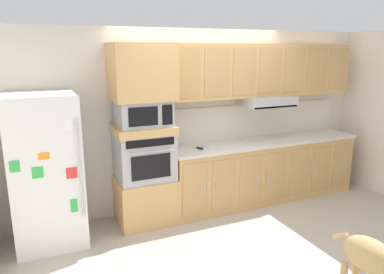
{
  "coord_description": "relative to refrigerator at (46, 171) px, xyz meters",
  "views": [
    {
      "loc": [
        -2.14,
        -3.54,
        2.22
      ],
      "look_at": [
        -0.48,
        0.22,
        1.22
      ],
      "focal_mm": 33.76,
      "sensor_mm": 36.0,
      "label": 1
    }
  ],
  "objects": [
    {
      "name": "ground_plane",
      "position": [
        2.08,
        -0.68,
        -0.88
      ],
      "size": [
        9.6,
        9.6,
        0.0
      ],
      "primitive_type": "plane",
      "color": "#B2A899"
    },
    {
      "name": "back_kitchen_wall",
      "position": [
        2.08,
        0.43,
        0.37
      ],
      "size": [
        6.2,
        0.12,
        2.5
      ],
      "primitive_type": "cube",
      "color": "beige",
      "rests_on": "ground"
    },
    {
      "name": "refrigerator",
      "position": [
        0.0,
        0.0,
        0.0
      ],
      "size": [
        0.76,
        0.73,
        1.76
      ],
      "color": "white",
      "rests_on": "ground"
    },
    {
      "name": "oven_base_cabinet",
      "position": [
        1.17,
        0.07,
        -0.58
      ],
      "size": [
        0.74,
        0.62,
        0.6
      ],
      "primitive_type": "cube",
      "color": "tan",
      "rests_on": "ground"
    },
    {
      "name": "built_in_oven",
      "position": [
        1.17,
        0.07,
        0.02
      ],
      "size": [
        0.7,
        0.62,
        0.6
      ],
      "color": "#A8AAAF",
      "rests_on": "oven_base_cabinet"
    },
    {
      "name": "appliance_mid_shelf",
      "position": [
        1.17,
        0.07,
        0.37
      ],
      "size": [
        0.74,
        0.62,
        0.1
      ],
      "primitive_type": "cube",
      "color": "tan",
      "rests_on": "built_in_oven"
    },
    {
      "name": "microwave",
      "position": [
        1.17,
        0.07,
        0.58
      ],
      "size": [
        0.64,
        0.54,
        0.32
      ],
      "color": "#A8AAAF",
      "rests_on": "appliance_mid_shelf"
    },
    {
      "name": "appliance_upper_cabinet",
      "position": [
        1.17,
        0.07,
        1.08
      ],
      "size": [
        0.74,
        0.62,
        0.68
      ],
      "primitive_type": "cube",
      "color": "tan",
      "rests_on": "microwave"
    },
    {
      "name": "lower_cabinet_run",
      "position": [
        3.01,
        0.07,
        -0.44
      ],
      "size": [
        2.95,
        0.63,
        0.88
      ],
      "color": "tan",
      "rests_on": "ground"
    },
    {
      "name": "countertop_slab",
      "position": [
        3.01,
        0.07,
        0.02
      ],
      "size": [
        2.99,
        0.64,
        0.04
      ],
      "primitive_type": "cube",
      "color": "beige",
      "rests_on": "lower_cabinet_run"
    },
    {
      "name": "backsplash_panel",
      "position": [
        3.01,
        0.36,
        0.29
      ],
      "size": [
        2.99,
        0.02,
        0.5
      ],
      "primitive_type": "cube",
      "color": "silver",
      "rests_on": "countertop_slab"
    },
    {
      "name": "upper_cabinet_with_hood",
      "position": [
        3.02,
        0.19,
        1.02
      ],
      "size": [
        2.95,
        0.48,
        0.88
      ],
      "color": "tan",
      "rests_on": "backsplash_panel"
    },
    {
      "name": "screwdriver",
      "position": [
        1.93,
        0.01,
        0.05
      ],
      "size": [
        0.16,
        0.16,
        0.03
      ],
      "color": "black",
      "rests_on": "countertop_slab"
    },
    {
      "name": "dog",
      "position": [
        2.59,
        -2.29,
        -0.46
      ],
      "size": [
        0.34,
        0.97,
        0.65
      ],
      "rotation": [
        0.0,
        0.0,
        -1.5
      ],
      "color": "tan",
      "rests_on": "ground"
    }
  ]
}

